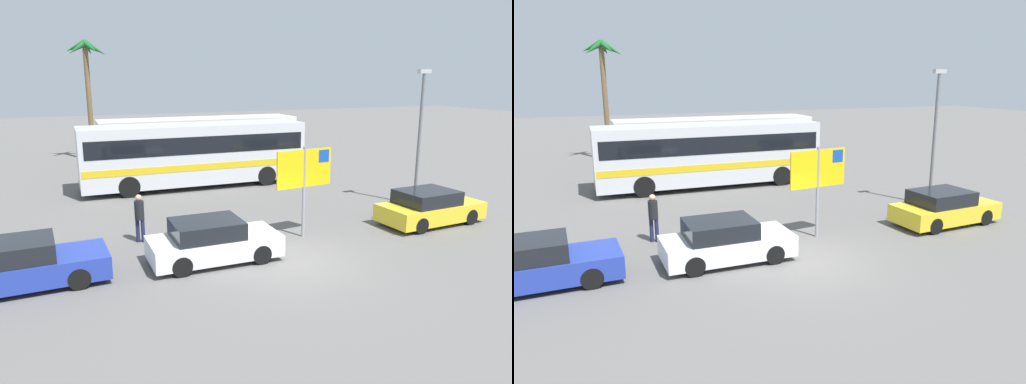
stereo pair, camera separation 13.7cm
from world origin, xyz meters
TOP-DOWN VIEW (x-y plane):
  - ground at (0.00, 0.00)m, footprint 120.00×120.00m
  - bus_front_coach at (0.06, 11.32)m, footprint 11.18×2.59m
  - bus_rear_coach at (1.25, 14.66)m, footprint 11.18×2.59m
  - ferry_sign at (1.54, 2.13)m, footprint 2.19×0.34m
  - car_yellow at (6.69, 1.69)m, footprint 4.19×2.09m
  - car_white at (-2.15, 1.06)m, footprint 3.98×1.82m
  - car_blue at (-7.55, 1.16)m, footprint 4.61×1.96m
  - pedestrian_crossing_lot at (-3.92, 3.67)m, footprint 0.32×0.32m
  - lamp_post_left_side at (8.11, 4.20)m, footprint 0.56×0.20m
  - palm_tree_seaside at (-4.24, 21.09)m, footprint 2.65×2.68m

SIDE VIEW (x-z plane):
  - ground at x=0.00m, z-range 0.00..0.00m
  - car_white at x=-2.15m, z-range -0.03..1.30m
  - car_yellow at x=6.69m, z-range -0.03..1.30m
  - car_blue at x=-7.55m, z-range -0.03..1.30m
  - pedestrian_crossing_lot at x=-3.92m, z-range 0.15..1.81m
  - bus_front_coach at x=0.06m, z-range 0.20..3.37m
  - bus_rear_coach at x=1.25m, z-range 0.20..3.37m
  - ferry_sign at x=1.54m, z-range 0.73..3.93m
  - lamp_post_left_side at x=8.11m, z-range 0.32..6.11m
  - palm_tree_seaside at x=-4.24m, z-range 2.09..9.82m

